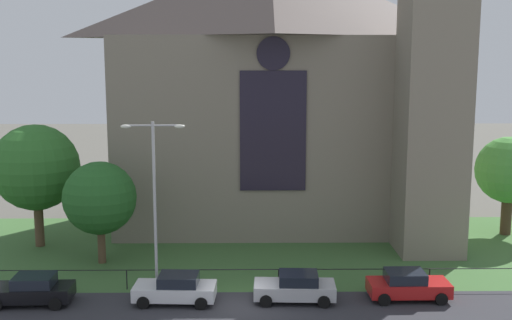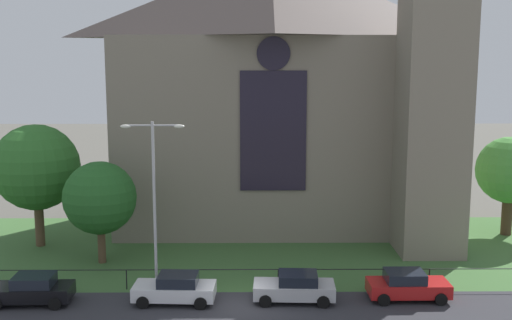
{
  "view_description": "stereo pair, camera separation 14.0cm",
  "coord_description": "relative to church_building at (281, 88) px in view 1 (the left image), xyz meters",
  "views": [
    {
      "loc": [
        0.3,
        -30.44,
        12.52
      ],
      "look_at": [
        0.78,
        8.0,
        6.27
      ],
      "focal_mm": 44.19,
      "sensor_mm": 36.0,
      "label": 1
    },
    {
      "loc": [
        0.44,
        -30.44,
        12.52
      ],
      "look_at": [
        0.78,
        8.0,
        6.27
      ],
      "focal_mm": 44.19,
      "sensor_mm": 36.0,
      "label": 2
    }
  ],
  "objects": [
    {
      "name": "church_building",
      "position": [
        0.0,
        0.0,
        0.0
      ],
      "size": [
        23.2,
        16.2,
        26.0
      ],
      "color": "gray",
      "rests_on": "ground"
    },
    {
      "name": "tree_right_far",
      "position": [
        16.04,
        -3.37,
        -5.63
      ],
      "size": [
        4.71,
        4.71,
        7.05
      ],
      "color": "#423021",
      "rests_on": "ground"
    },
    {
      "name": "parked_car_red",
      "position": [
        5.93,
        -15.54,
        -9.53
      ],
      "size": [
        4.22,
        2.06,
        1.51
      ],
      "rotation": [
        0.0,
        0.0,
        0.01
      ],
      "color": "#B21919",
      "rests_on": "ground"
    },
    {
      "name": "parked_car_silver",
      "position": [
        0.02,
        -15.76,
        -9.53
      ],
      "size": [
        4.27,
        2.17,
        1.51
      ],
      "rotation": [
        0.0,
        0.0,
        3.1
      ],
      "color": "#B7B7BC",
      "rests_on": "ground"
    },
    {
      "name": "grass_verge",
      "position": [
        -2.72,
        -8.51,
        -10.27
      ],
      "size": [
        120.0,
        20.0,
        0.01
      ],
      "primitive_type": "cube",
      "color": "#3D6633",
      "rests_on": "ground"
    },
    {
      "name": "tree_left_near",
      "position": [
        -11.47,
        -9.42,
        -6.19
      ],
      "size": [
        4.46,
        4.46,
        6.33
      ],
      "color": "brown",
      "rests_on": "ground"
    },
    {
      "name": "parked_car_white",
      "position": [
        -6.18,
        -15.89,
        -9.53
      ],
      "size": [
        4.28,
        2.2,
        1.51
      ],
      "rotation": [
        0.0,
        0.0,
        3.09
      ],
      "color": "silver",
      "rests_on": "ground"
    },
    {
      "name": "ground",
      "position": [
        -2.72,
        -6.51,
        -10.27
      ],
      "size": [
        160.0,
        160.0,
        0.0
      ],
      "primitive_type": "plane",
      "color": "#56544C"
    },
    {
      "name": "streetlamp_near",
      "position": [
        -7.42,
        -14.11,
        -4.49
      ],
      "size": [
        3.37,
        0.26,
        9.23
      ],
      "color": "#B2B2B7",
      "rests_on": "ground"
    },
    {
      "name": "tree_left_far",
      "position": [
        -16.46,
        -5.82,
        -4.92
      ],
      "size": [
        5.7,
        5.7,
        8.22
      ],
      "color": "brown",
      "rests_on": "ground"
    },
    {
      "name": "parked_car_black",
      "position": [
        -13.57,
        -15.98,
        -9.53
      ],
      "size": [
        4.25,
        2.12,
        1.51
      ],
      "rotation": [
        0.0,
        0.0,
        3.17
      ],
      "color": "black",
      "rests_on": "ground"
    },
    {
      "name": "iron_railing",
      "position": [
        -0.77,
        -14.01,
        -9.29
      ],
      "size": [
        33.25,
        0.07,
        1.13
      ],
      "color": "black",
      "rests_on": "ground"
    }
  ]
}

